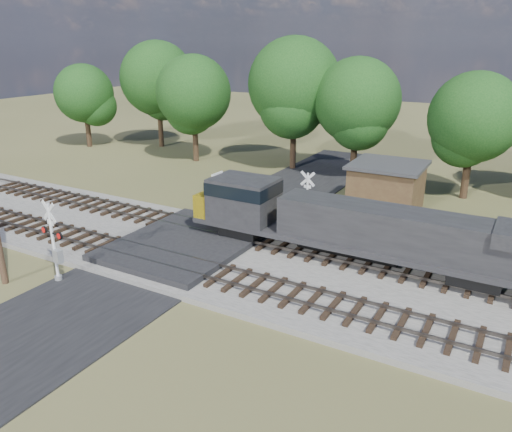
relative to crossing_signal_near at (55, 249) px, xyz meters
The scene contains 10 objects.
ground 6.88m from the crossing_signal_near, 62.40° to the left, with size 160.00×160.00×0.00m, color #464826.
ballast_bed 14.65m from the crossing_signal_near, 26.05° to the left, with size 140.00×10.00×0.30m, color gray.
road 6.87m from the crossing_signal_near, 62.40° to the left, with size 7.00×60.00×0.08m, color black.
crossing_panel 7.24m from the crossing_signal_near, 64.27° to the left, with size 7.00×9.00×0.62m, color #262628.
track_near 7.45m from the crossing_signal_near, 32.12° to the left, with size 140.00×2.60×0.33m.
track_far 10.93m from the crossing_signal_near, 55.10° to the left, with size 140.00×2.60×0.33m.
crossing_signal_near is the anchor object (origin of this frame).
crossing_signal_far 14.96m from the crossing_signal_near, 59.17° to the left, with size 1.54×0.33×3.82m.
equipment_shed 22.18m from the crossing_signal_near, 60.20° to the left, with size 5.03×5.03×3.38m.
treeline 28.42m from the crossing_signal_near, 71.36° to the left, with size 78.34×11.91×11.88m.
Camera 1 is at (16.61, -20.61, 11.48)m, focal length 35.00 mm.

